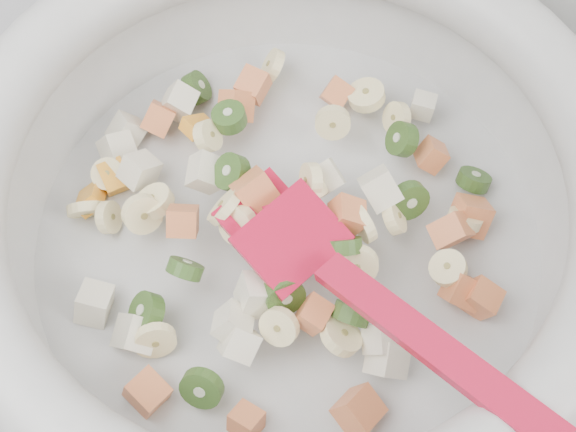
% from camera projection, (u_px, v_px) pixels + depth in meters
% --- Properties ---
extents(mixing_bowl, '(0.44, 0.44, 0.13)m').
position_uv_depth(mixing_bowl, '(288.00, 203.00, 0.56)').
color(mixing_bowl, beige).
rests_on(mixing_bowl, counter).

